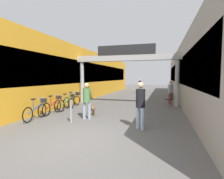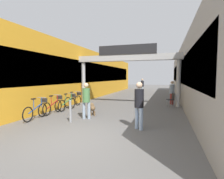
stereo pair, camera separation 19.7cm
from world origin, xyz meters
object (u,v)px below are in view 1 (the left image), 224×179
object	(u,v)px
pedestrian_carrying_crate	(170,91)
bicycle_green_third	(67,103)
cafe_chair_black_nearer	(170,98)
bicycle_red_second	(53,105)
pedestrian_elderly_walking	(140,85)
pedestrian_with_dog	(87,98)
bollard_post_metal	(71,111)
pedestrian_companion	(140,102)
bicycle_black_farthest	(73,100)
bicycle_blue_nearest	(37,110)
dog_on_leash	(92,108)

from	to	relation	value
pedestrian_carrying_crate	bicycle_green_third	distance (m)	7.12
bicycle_green_third	cafe_chair_black_nearer	bearing A→B (deg)	26.37
bicycle_red_second	pedestrian_elderly_walking	bearing A→B (deg)	76.90
pedestrian_with_dog	pedestrian_carrying_crate	bearing A→B (deg)	55.81
pedestrian_carrying_crate	bollard_post_metal	xyz separation A→B (m)	(-4.26, -6.45, -0.46)
pedestrian_companion	bicycle_black_farthest	bearing A→B (deg)	142.03
pedestrian_elderly_walking	bollard_post_metal	world-z (taller)	pedestrian_elderly_walking
pedestrian_carrying_crate	pedestrian_companion	bearing A→B (deg)	-101.14
bicycle_black_farthest	pedestrian_elderly_walking	bearing A→B (deg)	73.44
pedestrian_carrying_crate	bicycle_green_third	bearing A→B (deg)	-145.80
pedestrian_companion	pedestrian_elderly_walking	world-z (taller)	pedestrian_companion
pedestrian_carrying_crate	pedestrian_with_dog	bearing A→B (deg)	-124.19
pedestrian_elderly_walking	bicycle_blue_nearest	bearing A→B (deg)	-101.85
bicycle_blue_nearest	pedestrian_elderly_walking	bearing A→B (deg)	78.15
bicycle_black_farthest	bollard_post_metal	size ratio (longest dim) A/B	1.75
bicycle_blue_nearest	bollard_post_metal	size ratio (longest dim) A/B	1.76
pedestrian_companion	pedestrian_elderly_walking	distance (m)	14.26
pedestrian_carrying_crate	bicycle_red_second	xyz separation A→B (m)	(-6.04, -5.13, -0.51)
pedestrian_with_dog	dog_on_leash	xyz separation A→B (m)	(-0.10, 0.88, -0.58)
bicycle_blue_nearest	bicycle_green_third	xyz separation A→B (m)	(0.14, 2.41, 0.00)
pedestrian_with_dog	bicycle_blue_nearest	xyz separation A→B (m)	(-2.15, -0.71, -0.51)
pedestrian_companion	bicycle_blue_nearest	bearing A→B (deg)	177.63
pedestrian_elderly_walking	bicycle_red_second	size ratio (longest dim) A/B	1.03
bollard_post_metal	bicycle_green_third	bearing A→B (deg)	123.35
pedestrian_elderly_walking	bicycle_green_third	size ratio (longest dim) A/B	1.03
bicycle_red_second	bicycle_black_farthest	xyz separation A→B (m)	(-0.13, 2.32, 0.00)
bicycle_black_farthest	bollard_post_metal	distance (m)	4.12
bicycle_red_second	bollard_post_metal	world-z (taller)	bicycle_red_second
pedestrian_elderly_walking	cafe_chair_black_nearer	world-z (taller)	pedestrian_elderly_walking
dog_on_leash	pedestrian_elderly_walking	bearing A→B (deg)	85.91
pedestrian_carrying_crate	bicycle_black_farthest	bearing A→B (deg)	-155.55
pedestrian_with_dog	pedestrian_elderly_walking	world-z (taller)	pedestrian_elderly_walking
pedestrian_with_dog	bicycle_black_farthest	xyz separation A→B (m)	(-2.30, 2.89, -0.51)
dog_on_leash	bicycle_green_third	bearing A→B (deg)	156.53
bicycle_green_third	bollard_post_metal	xyz separation A→B (m)	(1.62, -2.46, 0.05)
pedestrian_companion	pedestrian_with_dog	bearing A→B (deg)	160.59
dog_on_leash	bicycle_black_farthest	world-z (taller)	bicycle_black_farthest
bicycle_red_second	bicycle_black_farthest	world-z (taller)	same
bicycle_blue_nearest	bicycle_black_farthest	distance (m)	3.61
pedestrian_elderly_walking	bicycle_red_second	world-z (taller)	pedestrian_elderly_walking
bicycle_blue_nearest	bollard_post_metal	distance (m)	1.76
pedestrian_with_dog	pedestrian_elderly_walking	distance (m)	13.27
dog_on_leash	bollard_post_metal	world-z (taller)	bollard_post_metal
pedestrian_with_dog	bicycle_green_third	xyz separation A→B (m)	(-2.01, 1.70, -0.51)
dog_on_leash	bicycle_green_third	distance (m)	2.08
bicycle_blue_nearest	cafe_chair_black_nearer	world-z (taller)	bicycle_blue_nearest
pedestrian_companion	bollard_post_metal	xyz separation A→B (m)	(-2.96, 0.15, -0.52)
cafe_chair_black_nearer	pedestrian_companion	bearing A→B (deg)	-102.88
bicycle_blue_nearest	bicycle_red_second	world-z (taller)	same
bicycle_black_farthest	dog_on_leash	bearing A→B (deg)	-42.56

